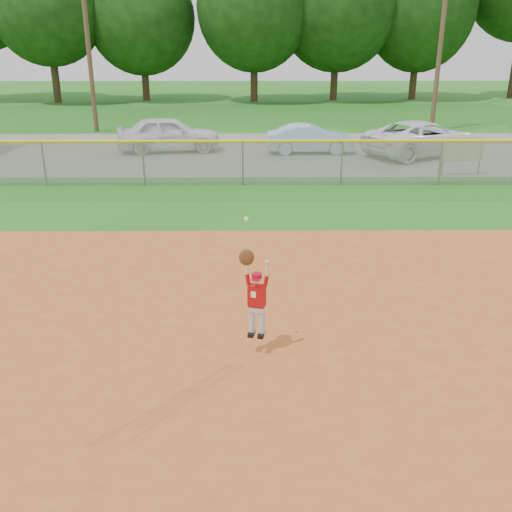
{
  "coord_description": "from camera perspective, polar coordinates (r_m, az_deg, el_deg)",
  "views": [
    {
      "loc": [
        0.29,
        -8.99,
        4.71
      ],
      "look_at": [
        0.37,
        0.41,
        1.1
      ],
      "focal_mm": 40.0,
      "sensor_mm": 36.0,
      "label": 1
    }
  ],
  "objects": [
    {
      "name": "clay_infield",
      "position": [
        7.61,
        -2.65,
        -17.05
      ],
      "size": [
        24.0,
        16.0,
        0.04
      ],
      "primitive_type": "cube",
      "color": "#AB4E1E",
      "rests_on": "ground"
    },
    {
      "name": "ground",
      "position": [
        10.15,
        -2.06,
        -6.64
      ],
      "size": [
        120.0,
        120.0,
        0.0
      ],
      "primitive_type": "plane",
      "color": "#1F6116",
      "rests_on": "ground"
    },
    {
      "name": "sponsor_sign",
      "position": [
        21.98,
        19.96,
        9.92
      ],
      "size": [
        1.6,
        0.3,
        1.43
      ],
      "color": "gray",
      "rests_on": "ground"
    },
    {
      "name": "power_lines",
      "position": [
        31.0,
        0.89,
        20.95
      ],
      "size": [
        19.4,
        0.24,
        9.0
      ],
      "color": "#4C3823",
      "rests_on": "ground"
    },
    {
      "name": "parking_strip",
      "position": [
        25.43,
        -1.14,
        10.37
      ],
      "size": [
        44.0,
        10.0,
        0.03
      ],
      "primitive_type": "cube",
      "color": "slate",
      "rests_on": "ground"
    },
    {
      "name": "car_blue",
      "position": [
        25.12,
        5.41,
        11.59
      ],
      "size": [
        3.73,
        1.41,
        1.22
      ],
      "primitive_type": "imported",
      "rotation": [
        0.0,
        0.0,
        1.6
      ],
      "color": "#94C0DE",
      "rests_on": "parking_strip"
    },
    {
      "name": "car_white_a",
      "position": [
        25.66,
        -8.69,
        11.98
      ],
      "size": [
        4.66,
        2.46,
        1.51
      ],
      "primitive_type": "imported",
      "rotation": [
        0.0,
        0.0,
        1.73
      ],
      "color": "silver",
      "rests_on": "parking_strip"
    },
    {
      "name": "ballplayer",
      "position": [
        8.71,
        -0.07,
        -3.83
      ],
      "size": [
        0.47,
        0.26,
        1.93
      ],
      "color": "silver",
      "rests_on": "ground"
    },
    {
      "name": "outfield_fence",
      "position": [
        19.38,
        -1.34,
        9.61
      ],
      "size": [
        40.06,
        0.1,
        1.55
      ],
      "color": "gray",
      "rests_on": "ground"
    },
    {
      "name": "car_white_b",
      "position": [
        25.48,
        16.27,
        11.26
      ],
      "size": [
        5.69,
        4.64,
        1.44
      ],
      "primitive_type": "imported",
      "rotation": [
        0.0,
        0.0,
        2.09
      ],
      "color": "white",
      "rests_on": "parking_strip"
    }
  ]
}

